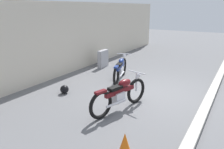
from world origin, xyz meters
The scene contains 8 objects.
ground_plane centered at (0.00, 0.00, 0.00)m, with size 40.00×40.00×0.00m, color slate.
building_wall centered at (0.00, 4.01, 1.42)m, with size 18.00×0.30×2.84m, color beige.
curb_strip centered at (0.00, -1.58, 0.06)m, with size 18.00×0.24×0.12m, color #B7B2A8.
stone_marker centered at (1.88, 3.20, 0.39)m, with size 0.66×0.20×0.77m, color #9E9EA3.
helmet centered at (-1.50, 2.46, 0.14)m, with size 0.27×0.27×0.27m, color black.
traffic_cone centered at (-3.34, -0.69, 0.28)m, with size 0.32×0.32×0.55m, color orange.
motorcycle_maroon centered at (-1.60, 0.37, 0.45)m, with size 2.03×0.75×0.93m.
motorcycle_blue centered at (0.65, 1.62, 0.43)m, with size 1.92×0.77×0.89m.
Camera 1 is at (-6.32, -2.22, 2.64)m, focal length 35.36 mm.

